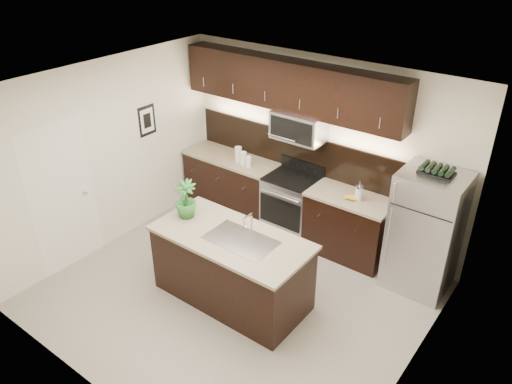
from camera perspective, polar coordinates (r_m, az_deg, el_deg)
ground at (r=6.60m, az=-2.49°, el=-11.58°), size 4.50×4.50×0.00m
room_walls at (r=5.70m, az=-3.95°, el=1.79°), size 4.52×4.02×2.71m
counter_run at (r=7.67m, az=2.80°, el=-0.99°), size 3.51×0.65×0.94m
upper_fixtures at (r=7.10m, az=3.99°, el=11.20°), size 3.49×0.40×1.66m
island at (r=6.27m, az=-2.77°, el=-8.59°), size 1.96×0.96×0.94m
sink_faucet at (r=5.92m, az=-1.69°, el=-5.36°), size 0.84×0.50×0.28m
refrigerator at (r=6.64m, az=18.75°, el=-4.33°), size 0.79×0.71×1.64m
wine_rack at (r=6.23m, az=19.98°, el=2.35°), size 0.40×0.25×0.10m
plant at (r=6.31m, az=-8.05°, el=-0.81°), size 0.36×0.36×0.50m
canisters at (r=7.71m, az=-1.60°, el=4.02°), size 0.35×0.16×0.24m
french_press at (r=6.80m, az=11.67°, el=-0.18°), size 0.10×0.10×0.29m
bananas at (r=6.87m, az=10.48°, el=-0.50°), size 0.23×0.20×0.06m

